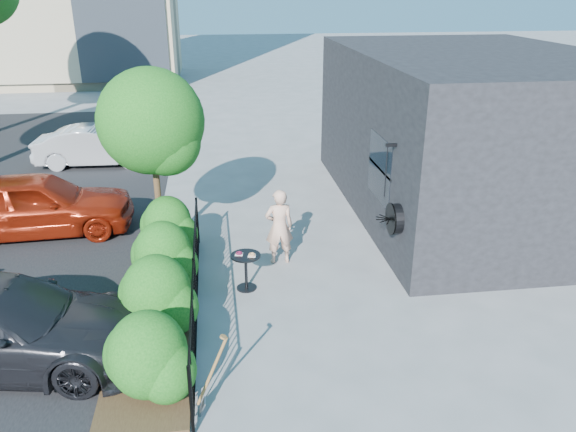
{
  "coord_description": "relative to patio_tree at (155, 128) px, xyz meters",
  "views": [
    {
      "loc": [
        -1.03,
        -8.86,
        5.52
      ],
      "look_at": [
        0.36,
        1.44,
        1.2
      ],
      "focal_mm": 35.0,
      "sensor_mm": 36.0,
      "label": 1
    }
  ],
  "objects": [
    {
      "name": "planting_bed",
      "position": [
        0.04,
        -2.76,
        -2.72
      ],
      "size": [
        1.3,
        6.0,
        0.08
      ],
      "primitive_type": "cube",
      "color": "#382616",
      "rests_on": "ground"
    },
    {
      "name": "shrubs",
      "position": [
        0.14,
        -2.66,
        -2.06
      ],
      "size": [
        1.1,
        5.6,
        1.24
      ],
      "color": "#114E12",
      "rests_on": "ground"
    },
    {
      "name": "car_silver",
      "position": [
        -2.58,
        6.73,
        -2.13
      ],
      "size": [
        3.9,
        1.48,
        1.27
      ],
      "primitive_type": "imported",
      "rotation": [
        0.0,
        0.0,
        1.53
      ],
      "color": "#B5B5BA",
      "rests_on": "ground"
    },
    {
      "name": "fence",
      "position": [
        0.74,
        -2.76,
        -2.2
      ],
      "size": [
        0.05,
        6.05,
        1.1
      ],
      "color": "black",
      "rests_on": "ground"
    },
    {
      "name": "shovel",
      "position": [
        0.98,
        -5.36,
        -2.21
      ],
      "size": [
        0.48,
        0.16,
        1.27
      ],
      "color": "brown",
      "rests_on": "ground"
    },
    {
      "name": "car_red",
      "position": [
        -3.0,
        1.28,
        -2.02
      ],
      "size": [
        4.46,
        2.0,
        1.49
      ],
      "primitive_type": "imported",
      "rotation": [
        0.0,
        0.0,
        1.63
      ],
      "color": "maroon",
      "rests_on": "ground"
    },
    {
      "name": "ground",
      "position": [
        2.24,
        -2.76,
        -2.76
      ],
      "size": [
        120.0,
        120.0,
        0.0
      ],
      "primitive_type": "plane",
      "color": "gray",
      "rests_on": "ground"
    },
    {
      "name": "cafe_table",
      "position": [
        1.68,
        -2.01,
        -2.26
      ],
      "size": [
        0.58,
        0.58,
        0.78
      ],
      "rotation": [
        0.0,
        0.0,
        -0.18
      ],
      "color": "black",
      "rests_on": "ground"
    },
    {
      "name": "shop_building",
      "position": [
        7.73,
        1.74,
        -0.76
      ],
      "size": [
        6.22,
        9.0,
        4.0
      ],
      "color": "black",
      "rests_on": "ground"
    },
    {
      "name": "patio_tree",
      "position": [
        0.0,
        0.0,
        0.0
      ],
      "size": [
        2.2,
        2.2,
        3.94
      ],
      "color": "#3F2B19",
      "rests_on": "ground"
    },
    {
      "name": "woman",
      "position": [
        2.46,
        -0.97,
        -1.94
      ],
      "size": [
        0.62,
        0.42,
        1.64
      ],
      "primitive_type": "imported",
      "rotation": [
        0.0,
        0.0,
        3.19
      ],
      "color": "#D5A289",
      "rests_on": "ground"
    }
  ]
}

